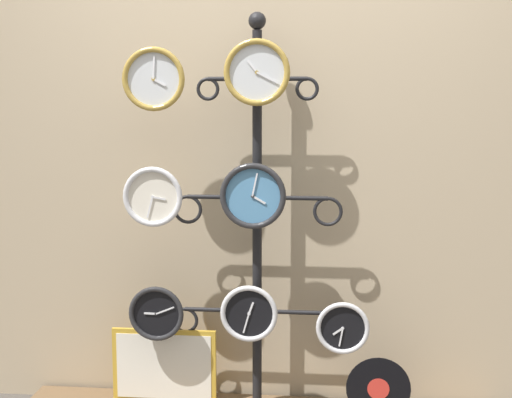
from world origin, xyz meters
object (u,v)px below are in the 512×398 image
display_stand (257,284)px  vinyl_record (378,389)px  clock_top_center (257,72)px  clock_bottom_right (343,328)px  picture_frame (164,366)px  clock_middle_left (153,197)px  clock_bottom_left (156,313)px  clock_bottom_center (249,313)px  clock_top_left (154,79)px  clock_middle_center (253,196)px

display_stand → vinyl_record: bearing=-10.1°
clock_top_center → vinyl_record: (0.55, -0.01, -1.40)m
clock_bottom_right → picture_frame: 0.87m
clock_middle_left → vinyl_record: (1.01, 0.01, -0.86)m
display_stand → clock_bottom_right: 0.44m
clock_bottom_right → clock_top_center: bearing=179.4°
clock_bottom_left → clock_bottom_right: size_ratio=1.07×
display_stand → clock_bottom_center: display_stand is taller
clock_bottom_right → picture_frame: size_ratio=0.48×
clock_middle_left → vinyl_record: bearing=0.6°
clock_top_center → clock_bottom_center: size_ratio=1.11×
clock_bottom_right → picture_frame: bearing=174.5°
clock_middle_left → picture_frame: size_ratio=0.54×
clock_top_center → picture_frame: clock_top_center is taller
clock_bottom_right → vinyl_record: bearing=-2.1°
clock_top_left → picture_frame: (0.00, 0.09, -1.34)m
clock_bottom_left → vinyl_record: clock_bottom_left is taller
clock_bottom_right → clock_bottom_center: bearing=-179.4°
picture_frame → clock_middle_left: bearing=-98.0°
display_stand → clock_middle_left: display_stand is taller
display_stand → clock_middle_left: size_ratio=6.91×
clock_top_center → picture_frame: (-0.45, 0.08, -1.37)m
clock_bottom_left → vinyl_record: size_ratio=0.88×
clock_top_left → picture_frame: size_ratio=0.56×
clock_top_center → clock_bottom_right: bearing=-0.6°
clock_middle_left → clock_middle_center: 0.45m
clock_middle_center → clock_bottom_left: (-0.44, -0.01, -0.55)m
clock_bottom_left → clock_bottom_center: (0.43, 0.00, 0.01)m
clock_bottom_left → clock_top_center: bearing=1.5°
clock_middle_left → clock_bottom_left: 0.54m
display_stand → clock_top_center: display_stand is taller
clock_top_left → clock_bottom_left: bearing=-167.2°
clock_top_left → vinyl_record: clock_top_left is taller
clock_top_left → clock_top_center: bearing=1.3°
clock_top_left → clock_middle_left: (-0.01, -0.01, -0.52)m
clock_top_left → picture_frame: bearing=88.1°
clock_middle_left → display_stand: bearing=13.5°
clock_bottom_center → picture_frame: size_ratio=0.52×
clock_bottom_left → clock_bottom_right: (0.85, 0.01, -0.04)m
clock_middle_center → clock_bottom_left: clock_middle_center is taller
clock_middle_center → clock_bottom_center: (-0.02, -0.00, -0.53)m
clock_bottom_left → clock_top_left: bearing=12.8°
clock_middle_left → vinyl_record: 1.33m
clock_top_center → clock_bottom_center: 1.07m
clock_bottom_left → display_stand: bearing=12.6°
clock_bottom_center → picture_frame: bearing=168.4°
clock_middle_center → picture_frame: bearing=169.2°
clock_middle_left → clock_middle_center: size_ratio=0.92×
clock_bottom_left → picture_frame: clock_bottom_left is taller
clock_top_left → clock_bottom_right: bearing=0.4°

